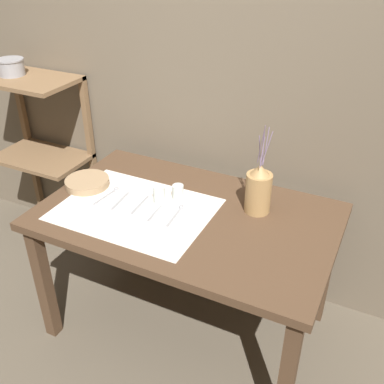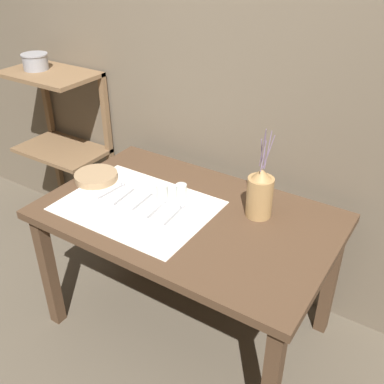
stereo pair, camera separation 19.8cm
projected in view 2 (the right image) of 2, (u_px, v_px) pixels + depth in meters
name	position (u px, v px, depth m)	size (l,w,h in m)	color
ground_plane	(188.00, 323.00, 2.43)	(12.00, 12.00, 0.00)	brown
stone_wall_back	(246.00, 80.00, 2.19)	(7.00, 0.06, 2.40)	#6B5E4C
wooden_table	(187.00, 228.00, 2.10)	(1.34, 0.83, 0.72)	#4C3523
wooden_shelf_unit	(62.00, 123.00, 2.80)	(0.56, 0.35, 1.11)	brown
linen_cloth	(138.00, 206.00, 2.11)	(0.70, 0.52, 0.00)	white
pitcher_with_flowers	(260.00, 194.00, 1.99)	(0.12, 0.12, 0.44)	#A87F4C
wooden_bowl	(96.00, 177.00, 2.30)	(0.22, 0.22, 0.04)	#9E7F5B
glass_tumbler_near	(162.00, 192.00, 2.13)	(0.06, 0.06, 0.08)	silver
glass_tumbler_far	(181.00, 192.00, 2.14)	(0.05, 0.05, 0.08)	silver
spoon_inner	(119.00, 187.00, 2.24)	(0.04, 0.18, 0.02)	#939399
fork_inner	(124.00, 197.00, 2.17)	(0.02, 0.17, 0.00)	#939399
fork_outer	(143.00, 202.00, 2.13)	(0.02, 0.17, 0.00)	#939399
knife_center	(157.00, 209.00, 2.07)	(0.02, 0.17, 0.00)	#939399
spoon_outer	(179.00, 210.00, 2.07)	(0.03, 0.18, 0.02)	#939399
metal_pot_large	(35.00, 61.00, 2.62)	(0.15, 0.15, 0.09)	#939399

